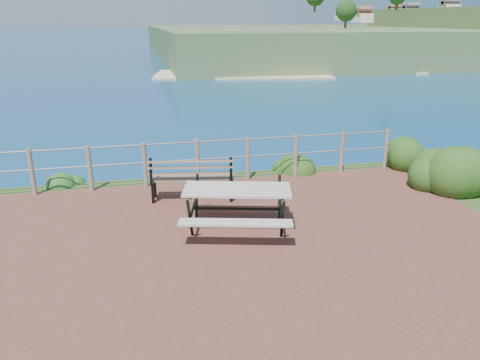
% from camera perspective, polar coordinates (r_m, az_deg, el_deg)
% --- Properties ---
extents(ground, '(10.00, 7.00, 0.12)m').
position_cam_1_polar(ground, '(7.56, -1.62, -8.75)').
color(ground, brown).
rests_on(ground, ground).
extents(ocean, '(1200.00, 1200.00, 0.00)m').
position_cam_1_polar(ocean, '(206.60, -12.94, 17.60)').
color(ocean, '#14617C').
rests_on(ocean, ground).
extents(safety_railing, '(9.40, 0.10, 1.00)m').
position_cam_1_polar(safety_railing, '(10.42, -5.22, 2.52)').
color(safety_railing, '#6B5B4C').
rests_on(safety_railing, ground).
extents(picnic_table, '(1.95, 1.54, 0.77)m').
position_cam_1_polar(picnic_table, '(8.07, -0.35, -3.01)').
color(picnic_table, '#A49D93').
rests_on(picnic_table, ground).
extents(park_bench, '(1.74, 0.71, 0.95)m').
position_cam_1_polar(park_bench, '(9.44, -5.89, 1.08)').
color(park_bench, brown).
rests_on(park_bench, ground).
extents(shrub_right_front, '(1.32, 1.32, 1.87)m').
position_cam_1_polar(shrub_right_front, '(10.98, 23.05, -1.25)').
color(shrub_right_front, '#1A4013').
rests_on(shrub_right_front, ground).
extents(shrub_right_edge, '(1.01, 1.01, 1.44)m').
position_cam_1_polar(shrub_right_edge, '(12.31, 20.41, 1.18)').
color(shrub_right_edge, '#1A4013').
rests_on(shrub_right_edge, ground).
extents(shrub_lip_west, '(0.69, 0.69, 0.40)m').
position_cam_1_polar(shrub_lip_west, '(11.27, -20.15, -0.37)').
color(shrub_lip_west, '#255921').
rests_on(shrub_lip_west, ground).
extents(shrub_lip_east, '(0.83, 0.83, 0.60)m').
position_cam_1_polar(shrub_lip_east, '(11.54, 6.47, 1.14)').
color(shrub_lip_east, '#1A4013').
rests_on(shrub_lip_east, ground).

